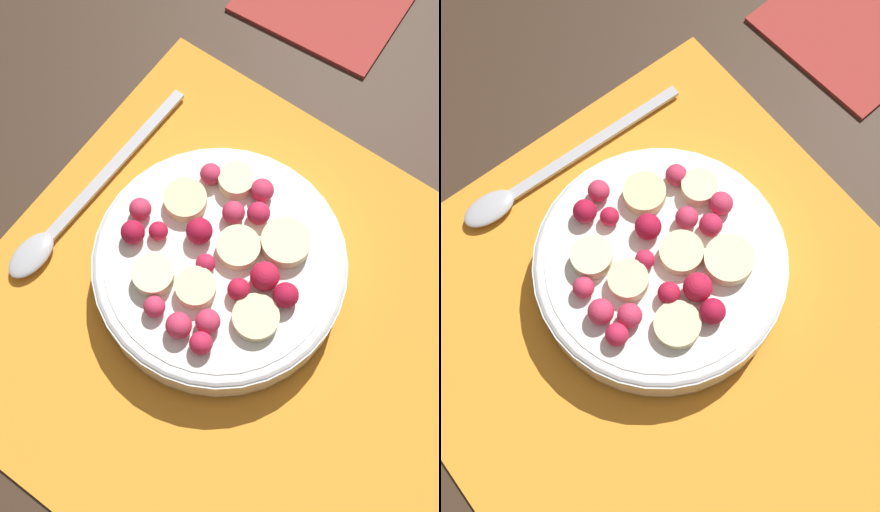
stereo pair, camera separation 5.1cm
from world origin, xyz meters
The scene contains 5 objects.
ground_plane centered at (0.00, 0.00, 0.00)m, with size 3.00×3.00×0.00m, color #382619.
placemat centered at (0.00, 0.00, 0.00)m, with size 0.46×0.37×0.01m.
fruit_bowl centered at (-0.07, 0.02, 0.03)m, with size 0.19×0.19×0.06m.
spoon centered at (-0.20, -0.01, 0.01)m, with size 0.03×0.21×0.01m.
napkin centered at (-0.15, 0.32, 0.00)m, with size 0.15×0.17×0.01m.
Camera 2 is at (0.07, -0.09, 0.53)m, focal length 50.00 mm.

